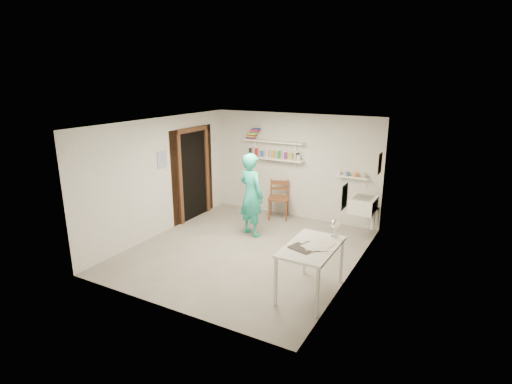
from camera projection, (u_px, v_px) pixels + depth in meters
The scene contains 27 objects.
floor at pixel (246, 251), 7.59m from camera, with size 4.00×4.50×0.02m, color slate.
ceiling at pixel (245, 122), 6.92m from camera, with size 4.00×4.50×0.02m, color silver.
wall_back at pixel (295, 166), 9.16m from camera, with size 4.00×0.02×2.40m, color silver.
wall_front at pixel (161, 229), 5.35m from camera, with size 4.00×0.02×2.40m, color silver.
wall_left at pixel (161, 177), 8.18m from camera, with size 0.02×4.50×2.40m, color silver.
wall_right at pixel (355, 206), 6.33m from camera, with size 0.02×4.50×2.40m, color silver.
doorway_recess at pixel (193, 176), 9.11m from camera, with size 0.02×0.90×2.00m, color black.
corridor_box at pixel (169, 170), 9.43m from camera, with size 1.40×1.50×2.10m, color brown.
door_lintel at pixel (192, 130), 8.81m from camera, with size 0.06×1.05×0.10m, color brown.
door_jamb_near at pixel (180, 180), 8.68m from camera, with size 0.06×0.10×2.00m, color brown.
door_jamb_far at pixel (207, 171), 9.53m from camera, with size 0.06×0.10×2.00m, color brown.
shelf_lower at pixel (273, 159), 9.24m from camera, with size 1.50×0.22×0.03m, color white.
shelf_upper at pixel (273, 141), 9.13m from camera, with size 1.50×0.22×0.03m, color white.
ledge_shelf at pixel (351, 177), 8.49m from camera, with size 0.70×0.14×0.03m, color white.
poster_left at pixel (162, 160), 8.12m from camera, with size 0.01×0.28×0.36m, color #334C7F.
poster_right_a at pixel (380, 163), 7.76m from camera, with size 0.01×0.34×0.42m, color #995933.
poster_right_b at pixel (345, 196), 5.79m from camera, with size 0.01×0.30×0.38m, color #3F724C.
belfast_sink at pixel (363, 205), 8.02m from camera, with size 0.48×0.60×0.30m, color white.
man at pixel (251, 195), 8.12m from camera, with size 0.63×0.41×1.72m, color #22AB92.
wall_clock at pixel (253, 178), 8.25m from camera, with size 0.31×0.31×0.04m, color #F1EBA4.
wooden_chair at pixel (279, 198), 9.17m from camera, with size 0.45×0.43×0.97m, color brown.
work_table at pixel (310, 270), 5.97m from camera, with size 0.71×1.18×0.78m, color silver.
desk_lamp at pixel (335, 224), 6.11m from camera, with size 0.15×0.15×0.15m, color silver.
spray_cans at pixel (273, 154), 9.21m from camera, with size 1.31×0.06×0.17m.
book_stack at pixel (253, 134), 9.33m from camera, with size 0.34×0.14×0.25m.
ledge_pots at pixel (352, 174), 8.47m from camera, with size 0.48×0.07×0.09m.
papers at pixel (312, 245), 5.86m from camera, with size 0.30×0.22×0.02m.
Camera 1 is at (3.52, -6.04, 3.17)m, focal length 28.00 mm.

